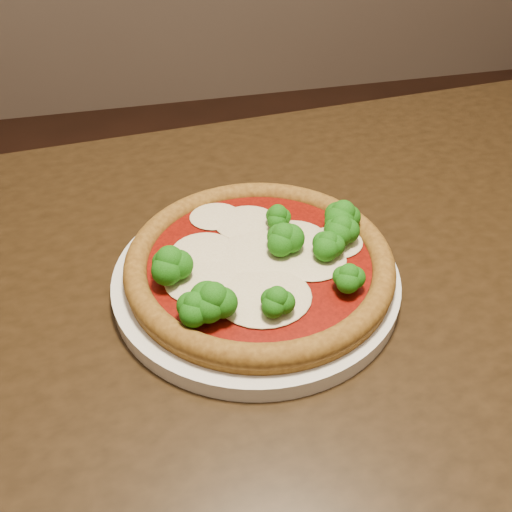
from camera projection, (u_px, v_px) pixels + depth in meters
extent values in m
plane|color=black|center=(323.00, 509.00, 1.18)|extent=(4.00, 4.00, 0.00)
cube|color=black|center=(302.00, 337.00, 0.57)|extent=(1.31, 0.97, 0.04)
cylinder|color=black|center=(475.00, 265.00, 1.23)|extent=(0.06, 0.06, 0.71)
cylinder|color=silver|center=(256.00, 279.00, 0.59)|extent=(0.30, 0.30, 0.02)
cylinder|color=brown|center=(259.00, 266.00, 0.59)|extent=(0.27, 0.27, 0.01)
torus|color=brown|center=(259.00, 261.00, 0.58)|extent=(0.28, 0.28, 0.02)
cylinder|color=#760C05|center=(259.00, 261.00, 0.58)|extent=(0.23, 0.23, 0.00)
ellipsoid|color=beige|center=(205.00, 273.00, 0.56)|extent=(0.06, 0.05, 0.00)
ellipsoid|color=beige|center=(203.00, 250.00, 0.59)|extent=(0.07, 0.06, 0.01)
ellipsoid|color=beige|center=(247.00, 222.00, 0.63)|extent=(0.07, 0.06, 0.01)
ellipsoid|color=beige|center=(292.00, 240.00, 0.60)|extent=(0.08, 0.07, 0.01)
ellipsoid|color=beige|center=(215.00, 216.00, 0.64)|extent=(0.06, 0.05, 0.00)
ellipsoid|color=beige|center=(264.00, 251.00, 0.59)|extent=(0.09, 0.08, 0.01)
ellipsoid|color=beige|center=(334.00, 242.00, 0.60)|extent=(0.06, 0.06, 0.00)
ellipsoid|color=beige|center=(311.00, 260.00, 0.58)|extent=(0.07, 0.07, 0.01)
ellipsoid|color=beige|center=(264.00, 297.00, 0.54)|extent=(0.09, 0.08, 0.01)
ellipsoid|color=beige|center=(202.00, 280.00, 0.55)|extent=(0.07, 0.07, 0.01)
ellipsoid|color=#208014|center=(341.00, 228.00, 0.59)|extent=(0.04, 0.04, 0.03)
ellipsoid|color=#208014|center=(170.00, 262.00, 0.54)|extent=(0.05, 0.05, 0.04)
ellipsoid|color=#208014|center=(349.00, 275.00, 0.53)|extent=(0.03, 0.03, 0.03)
ellipsoid|color=#208014|center=(328.00, 243.00, 0.57)|extent=(0.04, 0.04, 0.03)
ellipsoid|color=#208014|center=(278.00, 215.00, 0.61)|extent=(0.04, 0.04, 0.03)
ellipsoid|color=#208014|center=(213.00, 299.00, 0.50)|extent=(0.05, 0.05, 0.04)
ellipsoid|color=#208014|center=(343.00, 214.00, 0.60)|extent=(0.05, 0.05, 0.04)
ellipsoid|color=#208014|center=(277.00, 299.00, 0.51)|extent=(0.04, 0.04, 0.03)
ellipsoid|color=#208014|center=(196.00, 306.00, 0.50)|extent=(0.04, 0.04, 0.03)
ellipsoid|color=#208014|center=(284.00, 237.00, 0.57)|extent=(0.04, 0.04, 0.04)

